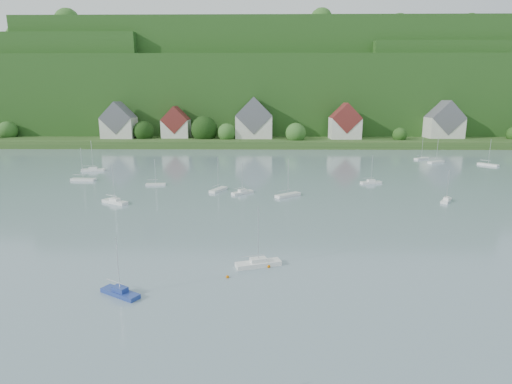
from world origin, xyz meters
TOP-DOWN VIEW (x-y plane):
  - far_shore_strip at (0.00, 200.00)m, footprint 600.00×60.00m
  - forested_ridge at (0.39, 268.57)m, footprint 620.00×181.22m
  - village_building_0 at (-55.00, 187.00)m, footprint 14.00×10.40m
  - village_building_1 at (-30.00, 189.00)m, footprint 12.00×9.36m
  - village_building_2 at (5.00, 188.00)m, footprint 16.00×11.44m
  - village_building_3 at (45.00, 186.00)m, footprint 13.00×10.40m
  - village_building_4 at (90.00, 190.00)m, footprint 15.00×10.40m
  - near_sailboat_1 at (-6.39, 43.10)m, footprint 4.78×3.58m
  - near_sailboat_3 at (8.20, 51.07)m, footprint 5.91×3.27m
  - mooring_buoy_2 at (9.47, 50.72)m, footprint 0.47×0.47m
  - mooring_buoy_3 at (4.63, 47.62)m, footprint 0.39×0.39m
  - far_sailboat_cluster at (5.56, 115.23)m, footprint 193.41×71.23m

SIDE VIEW (x-z plane):
  - mooring_buoy_2 at x=9.47m, z-range -0.23..0.23m
  - mooring_buoy_3 at x=4.63m, z-range -0.19..0.19m
  - far_sailboat_cluster at x=5.56m, z-range -3.98..4.73m
  - near_sailboat_1 at x=-6.39m, z-range -2.83..3.61m
  - near_sailboat_3 at x=8.20m, z-range -3.42..4.27m
  - far_shore_strip at x=0.00m, z-range 0.00..3.00m
  - village_building_1 at x=-30.00m, z-range 1.75..15.75m
  - village_building_3 at x=45.00m, z-range 1.68..17.18m
  - village_building_0 at x=-55.00m, z-range 1.51..17.51m
  - village_building_4 at x=90.00m, z-range 1.34..17.84m
  - village_building_2 at x=5.00m, z-range 1.27..19.27m
  - forested_ridge at x=0.39m, z-range -12.06..57.83m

